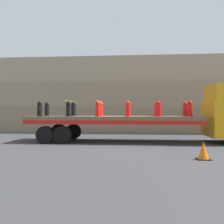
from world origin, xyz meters
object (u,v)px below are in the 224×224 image
(fire_hydrant_red_near_3, at_px, (128,109))
(fire_hydrant_red_far_4, at_px, (156,109))
(flatbed_trailer, at_px, (104,121))
(fire_hydrant_red_near_5, at_px, (190,109))
(fire_hydrant_black_near_1, at_px, (69,109))
(fire_hydrant_red_far_2, at_px, (101,109))
(fire_hydrant_red_far_3, at_px, (128,109))
(fire_hydrant_red_near_2, at_px, (98,109))
(fire_hydrant_black_far_0, at_px, (47,109))
(fire_hydrant_red_far_5, at_px, (185,109))
(fire_hydrant_black_near_0, at_px, (40,109))
(fire_hydrant_red_near_4, at_px, (158,109))
(traffic_cone, at_px, (203,151))
(fire_hydrant_black_far_1, at_px, (74,109))

(fire_hydrant_red_near_3, xyz_separation_m, fire_hydrant_red_far_4, (1.53, 1.10, 0.00))
(flatbed_trailer, xyz_separation_m, fire_hydrant_red_near_5, (4.33, -0.55, 0.62))
(flatbed_trailer, bearing_deg, fire_hydrant_black_near_1, -162.95)
(fire_hydrant_red_far_2, xyz_separation_m, fire_hydrant_red_near_3, (1.53, -1.10, 0.00))
(fire_hydrant_red_near_5, bearing_deg, fire_hydrant_red_far_3, 160.24)
(fire_hydrant_red_near_2, height_order, fire_hydrant_red_near_3, same)
(fire_hydrant_red_near_3, xyz_separation_m, fire_hydrant_red_far_3, (0.00, 1.10, 0.00))
(fire_hydrant_black_far_0, height_order, fire_hydrant_red_far_5, same)
(fire_hydrant_black_near_0, distance_m, fire_hydrant_black_near_1, 1.53)
(fire_hydrant_black_far_0, relative_size, fire_hydrant_red_far_4, 1.00)
(fire_hydrant_black_near_1, bearing_deg, fire_hydrant_red_near_2, 0.00)
(fire_hydrant_red_near_2, xyz_separation_m, fire_hydrant_red_near_4, (3.06, 0.00, 0.00))
(fire_hydrant_black_near_0, distance_m, fire_hydrant_red_near_5, 7.65)
(fire_hydrant_black_near_0, height_order, fire_hydrant_black_near_1, same)
(flatbed_trailer, bearing_deg, fire_hydrant_red_near_4, -11.11)
(fire_hydrant_red_near_3, distance_m, fire_hydrant_red_near_5, 3.06)
(fire_hydrant_black_near_0, xyz_separation_m, fire_hydrant_red_near_4, (6.12, 0.00, 0.00))
(fire_hydrant_black_near_0, distance_m, fire_hydrant_red_far_3, 4.72)
(fire_hydrant_red_far_3, bearing_deg, fire_hydrant_black_near_1, -160.24)
(fire_hydrant_red_near_3, xyz_separation_m, fire_hydrant_red_near_4, (1.53, 0.00, 0.00))
(fire_hydrant_red_near_5, bearing_deg, fire_hydrant_red_far_2, 166.53)
(fire_hydrant_red_near_4, bearing_deg, fire_hydrant_red_far_3, 144.31)
(fire_hydrant_red_near_2, relative_size, traffic_cone, 1.36)
(fire_hydrant_red_far_2, bearing_deg, flatbed_trailer, -64.50)
(fire_hydrant_black_far_0, bearing_deg, traffic_cone, -36.29)
(fire_hydrant_red_far_3, bearing_deg, fire_hydrant_red_near_2, -144.31)
(fire_hydrant_red_far_5, bearing_deg, fire_hydrant_black_near_0, -171.82)
(fire_hydrant_red_far_4, bearing_deg, fire_hydrant_red_far_5, 0.00)
(fire_hydrant_red_near_2, height_order, fire_hydrant_red_near_4, same)
(fire_hydrant_red_near_3, bearing_deg, traffic_cone, -58.25)
(fire_hydrant_red_far_4, bearing_deg, fire_hydrant_red_near_5, -35.69)
(fire_hydrant_black_near_1, height_order, fire_hydrant_red_near_5, same)
(fire_hydrant_red_far_2, bearing_deg, fire_hydrant_black_near_0, -160.24)
(fire_hydrant_black_near_0, height_order, fire_hydrant_red_far_4, same)
(fire_hydrant_black_far_0, distance_m, fire_hydrant_black_near_1, 1.88)
(fire_hydrant_black_far_1, xyz_separation_m, fire_hydrant_red_near_4, (4.59, -1.10, 0.00))
(fire_hydrant_red_near_4, distance_m, traffic_cone, 4.53)
(fire_hydrant_red_far_2, bearing_deg, fire_hydrant_red_near_3, -35.69)
(fire_hydrant_red_near_5, bearing_deg, fire_hydrant_black_near_1, 180.00)
(fire_hydrant_red_near_2, distance_m, fire_hydrant_red_far_5, 4.72)
(fire_hydrant_black_near_1, bearing_deg, fire_hydrant_red_near_5, 0.00)
(flatbed_trailer, bearing_deg, fire_hydrant_black_far_1, 162.95)
(fire_hydrant_red_far_2, xyz_separation_m, fire_hydrant_red_far_4, (3.06, 0.00, 0.00))
(fire_hydrant_black_far_0, height_order, fire_hydrant_black_near_1, same)
(fire_hydrant_red_far_5, bearing_deg, fire_hydrant_red_near_3, -160.24)
(fire_hydrant_black_near_0, height_order, fire_hydrant_red_far_2, same)
(fire_hydrant_black_near_0, relative_size, fire_hydrant_red_near_2, 1.00)
(fire_hydrant_black_near_0, xyz_separation_m, fire_hydrant_black_far_0, (0.00, 1.10, 0.00))
(fire_hydrant_black_far_0, height_order, fire_hydrant_red_near_5, same)
(fire_hydrant_black_far_1, distance_m, fire_hydrant_red_near_3, 3.25)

